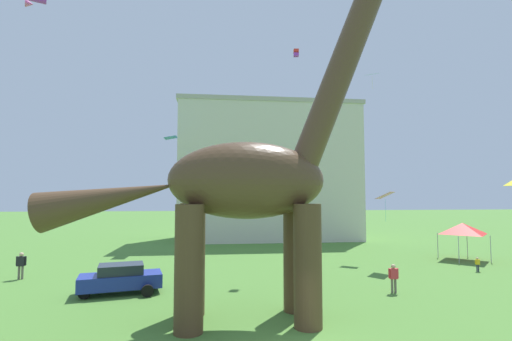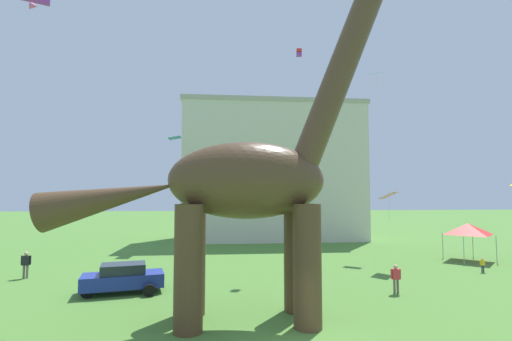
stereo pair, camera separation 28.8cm
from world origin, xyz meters
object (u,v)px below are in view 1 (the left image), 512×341
(person_vendor_side, at_px, (478,263))
(kite_mid_right, at_px, (296,53))
(person_near_flyer, at_px, (393,276))
(kite_far_left, at_px, (171,138))
(parked_sedan_left, at_px, (121,278))
(kite_high_left, at_px, (372,74))
(kite_high_right, at_px, (385,195))
(person_photographer, at_px, (21,263))
(dinosaur_sculpture, at_px, (245,180))
(festival_canopy_tent, at_px, (462,228))
(person_strolling_adult, at_px, (296,260))

(person_vendor_side, bearing_deg, kite_mid_right, -128.34)
(person_near_flyer, height_order, kite_far_left, kite_far_left)
(parked_sedan_left, bearing_deg, kite_high_left, 19.82)
(kite_mid_right, relative_size, kite_high_left, 0.34)
(kite_high_right, bearing_deg, person_vendor_side, -17.12)
(person_vendor_side, height_order, person_photographer, person_photographer)
(dinosaur_sculpture, bearing_deg, kite_far_left, 115.66)
(dinosaur_sculpture, relative_size, kite_mid_right, 29.31)
(dinosaur_sculpture, bearing_deg, festival_canopy_tent, 44.71)
(person_vendor_side, xyz_separation_m, kite_high_left, (-2.81, 9.89, 16.49))
(person_photographer, relative_size, person_near_flyer, 1.09)
(person_vendor_side, bearing_deg, dinosaur_sculpture, -84.13)
(person_photographer, distance_m, person_strolling_adult, 17.47)
(person_photographer, relative_size, festival_canopy_tent, 0.53)
(person_vendor_side, xyz_separation_m, kite_far_left, (-22.43, 13.46, 10.44))
(festival_canopy_tent, height_order, kite_mid_right, kite_mid_right)
(festival_canopy_tent, bearing_deg, kite_high_left, 132.12)
(parked_sedan_left, distance_m, kite_far_left, 19.44)
(parked_sedan_left, height_order, kite_high_left, kite_high_left)
(person_photographer, xyz_separation_m, kite_high_right, (24.38, 0.64, 4.23))
(parked_sedan_left, bearing_deg, kite_mid_right, 18.79)
(person_photographer, height_order, kite_far_left, kite_far_left)
(parked_sedan_left, xyz_separation_m, kite_far_left, (0.62, 16.53, 10.22))
(person_vendor_side, xyz_separation_m, kite_mid_right, (-11.77, 3.88, 15.85))
(festival_canopy_tent, bearing_deg, person_strolling_adult, -164.94)
(kite_far_left, bearing_deg, kite_mid_right, -41.95)
(person_vendor_side, bearing_deg, person_near_flyer, -81.22)
(person_photographer, relative_size, kite_mid_right, 3.01)
(dinosaur_sculpture, xyz_separation_m, kite_high_left, (14.00, 18.08, 11.22))
(parked_sedan_left, height_order, person_vendor_side, parked_sedan_left)
(dinosaur_sculpture, bearing_deg, kite_high_right, 53.00)
(person_photographer, distance_m, kite_high_left, 32.86)
(festival_canopy_tent, distance_m, kite_mid_right, 19.67)
(parked_sedan_left, distance_m, kite_high_left, 29.03)
(person_strolling_adult, xyz_separation_m, festival_canopy_tent, (14.79, 3.98, 1.55))
(kite_mid_right, height_order, kite_high_left, kite_high_left)
(person_vendor_side, bearing_deg, kite_far_left, -141.07)
(person_strolling_adult, distance_m, kite_high_left, 21.10)
(parked_sedan_left, relative_size, person_strolling_adult, 2.73)
(dinosaur_sculpture, xyz_separation_m, person_vendor_side, (16.81, 8.19, -5.27))
(dinosaur_sculpture, height_order, person_strolling_adult, dinosaur_sculpture)
(parked_sedan_left, bearing_deg, person_strolling_adult, 5.76)
(dinosaur_sculpture, distance_m, person_strolling_adult, 10.74)
(person_photographer, height_order, kite_mid_right, kite_mid_right)
(parked_sedan_left, relative_size, kite_mid_right, 8.11)
(person_strolling_adult, relative_size, festival_canopy_tent, 0.52)
(dinosaur_sculpture, bearing_deg, person_photographer, 156.10)
(dinosaur_sculpture, relative_size, parked_sedan_left, 3.61)
(person_vendor_side, height_order, kite_mid_right, kite_mid_right)
(festival_canopy_tent, bearing_deg, kite_high_right, -161.37)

